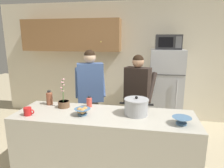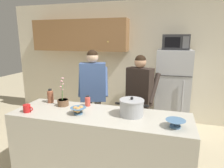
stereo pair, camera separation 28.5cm
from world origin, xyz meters
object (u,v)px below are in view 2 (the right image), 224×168
microwave (176,42)px  person_by_sink (140,92)px  bottle_near_edge (50,96)px  potted_orchid (63,101)px  refrigerator (172,91)px  person_near_pot (93,87)px  cooking_pot (132,107)px  bottle_mid_counter (88,101)px  coffee_mug (27,108)px  bread_bowl (78,110)px  empty_bowl (175,123)px

microwave → person_by_sink: size_ratio=0.31×
person_by_sink → bottle_near_edge: bearing=-148.5°
person_by_sink → potted_orchid: (-0.93, -0.79, 0.01)m
refrigerator → person_near_pot: person_near_pot is taller
person_near_pot → cooking_pot: 1.12m
potted_orchid → person_by_sink: bearing=40.3°
bottle_near_edge → bottle_mid_counter: size_ratio=1.40×
person_by_sink → coffee_mug: person_by_sink is taller
bread_bowl → empty_bowl: bearing=-3.1°
microwave → bottle_mid_counter: (-1.12, -1.59, -0.76)m
bread_bowl → bottle_mid_counter: 0.31m
bottle_near_edge → potted_orchid: 0.25m
bread_bowl → potted_orchid: bearing=146.3°
refrigerator → potted_orchid: 2.24m
refrigerator → person_by_sink: refrigerator is taller
coffee_mug → bottle_mid_counter: bearing=34.0°
bread_bowl → bottle_mid_counter: bottle_mid_counter is taller
microwave → bottle_mid_counter: microwave is taller
person_near_pot → coffee_mug: size_ratio=12.51×
coffee_mug → potted_orchid: 0.46m
person_near_pot → bread_bowl: bearing=-79.5°
person_near_pot → person_by_sink: person_near_pot is taller
person_by_sink → bottle_mid_counter: 0.92m
microwave → person_near_pot: size_ratio=0.29×
empty_bowl → refrigerator: bearing=90.2°
refrigerator → empty_bowl: size_ratio=7.91×
bottle_near_edge → potted_orchid: (0.24, -0.07, -0.03)m
coffee_mug → bottle_mid_counter: bottle_mid_counter is taller
bottle_near_edge → bottle_mid_counter: bearing=1.5°
person_by_sink → bread_bowl: (-0.60, -1.01, 0.00)m
coffee_mug → bread_bowl: 0.65m
empty_bowl → potted_orchid: size_ratio=0.52×
refrigerator → bread_bowl: 2.23m
person_by_sink → bottle_mid_counter: size_ratio=10.99×
bread_bowl → empty_bowl: size_ratio=0.96×
potted_orchid → person_near_pot: bearing=77.2°
refrigerator → empty_bowl: (0.01, -1.98, 0.16)m
empty_bowl → bottle_mid_counter: (-1.13, 0.37, 0.02)m
coffee_mug → person_by_sink: bearing=42.4°
cooking_pot → bread_bowl: (-0.63, -0.14, -0.05)m
refrigerator → bottle_mid_counter: (-1.12, -1.62, 0.19)m
potted_orchid → microwave: bearing=49.3°
refrigerator → bottle_mid_counter: size_ratio=11.25×
microwave → bread_bowl: size_ratio=2.47×
cooking_pot → bottle_near_edge: (-1.20, 0.16, -0.00)m
refrigerator → potted_orchid: (-1.45, -1.70, 0.18)m
refrigerator → coffee_mug: bearing=-130.6°
bottle_mid_counter → cooking_pot: bearing=-15.1°
microwave → cooking_pot: size_ratio=1.20×
microwave → empty_bowl: bearing=-89.8°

